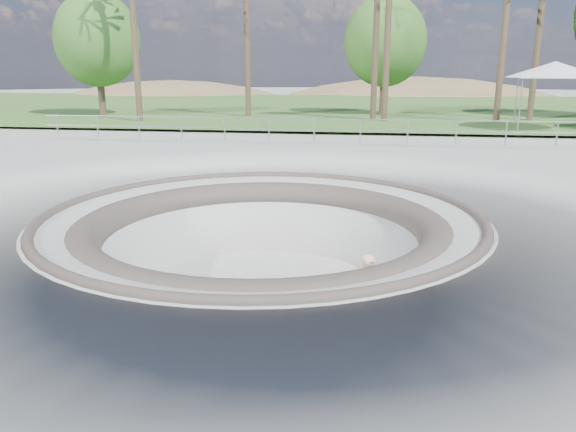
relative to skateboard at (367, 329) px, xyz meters
name	(u,v)px	position (x,y,z in m)	size (l,w,h in m)	color
ground	(262,215)	(-2.52, 1.85, 1.83)	(180.00, 180.00, 0.00)	#AAA9A4
skate_bowl	(263,288)	(-2.52, 1.85, 0.01)	(14.00, 14.00, 4.10)	#AAA9A4
grass_strip	(341,107)	(-2.52, 35.85, 2.05)	(180.00, 36.00, 0.12)	#395D25
distant_hills	(381,154)	(1.26, 59.02, -5.18)	(103.20, 45.00, 28.60)	brown
safety_railing	(314,130)	(-2.52, 13.85, 2.53)	(25.00, 0.06, 1.03)	gray
skateboard	(367,329)	(0.00, 0.00, 0.00)	(0.82, 0.40, 0.08)	brown
skater	(369,292)	(0.00, 0.00, 0.81)	(0.58, 0.38, 1.59)	beige
canopy_white	(555,70)	(8.87, 19.85, 5.03)	(6.49, 6.49, 3.33)	gray
bushy_tree_left	(97,40)	(-17.53, 24.58, 6.85)	(5.42, 4.92, 7.81)	brown
bushy_tree_mid	(385,41)	(0.63, 28.08, 6.77)	(5.33, 4.85, 7.69)	brown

